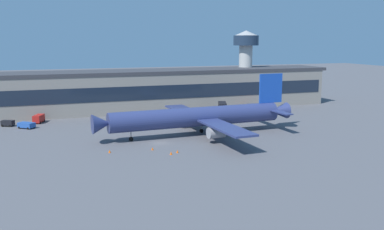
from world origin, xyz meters
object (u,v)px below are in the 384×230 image
Objects in this scene: traffic_cone_2 at (177,151)px; airliner at (200,117)px; pushback_tractor at (26,125)px; traffic_cone_1 at (171,153)px; crew_van at (39,118)px; traffic_cone_0 at (110,151)px; control_tower at (246,58)px; catering_truck at (222,108)px; baggage_tug at (8,123)px; traffic_cone_3 at (152,149)px; follow_me_car at (252,107)px.

airliner is at bearing 54.29° from traffic_cone_2.
traffic_cone_1 is (32.20, -42.82, -0.68)m from pushback_tractor.
crew_van is 7.96× the size of traffic_cone_0.
pushback_tractor is at bearing -163.23° from control_tower.
pushback_tractor is at bearing -114.33° from crew_van.
baggage_tug is at bearing 178.85° from catering_truck.
crew_van reaches higher than traffic_cone_2.
crew_van is 8.12× the size of traffic_cone_3.
control_tower is 7.24× the size of baggage_tug.
traffic_cone_1 is (-13.51, -17.26, -4.77)m from airliner.
traffic_cone_1 is (-52.67, -68.40, -18.32)m from control_tower.
pushback_tractor is 1.29× the size of baggage_tug.
pushback_tractor is at bearing 129.22° from traffic_cone_2.
traffic_cone_0 is (24.60, -41.54, -0.73)m from baggage_tug.
follow_me_car is (75.59, 0.42, -0.37)m from crew_van.
airliner reaches higher than traffic_cone_2.
traffic_cone_3 is at bearing -144.55° from airliner.
baggage_tug is 5.93× the size of traffic_cone_3.
catering_truck reaches higher than traffic_cone_3.
pushback_tractor is 53.58m from traffic_cone_1.
crew_van is 51.89m from traffic_cone_3.
follow_me_car is (-5.78, -17.40, -17.59)m from control_tower.
pushback_tractor is (-45.71, 25.56, -4.08)m from airliner.
crew_van is at bearing -179.68° from follow_me_car.
catering_truck is 1.44× the size of pushback_tractor.
baggage_tug is at bearing 130.15° from traffic_cone_2.
pushback_tractor is 8.51m from crew_van.
control_tower is at bearing 12.36° from crew_van.
baggage_tug is at bearing 120.64° from traffic_cone_0.
crew_van reaches higher than traffic_cone_0.
traffic_cone_2 is (34.08, -41.75, -0.69)m from pushback_tractor.
pushback_tractor is at bearing -176.75° from catering_truck.
traffic_cone_0 is 15.84m from traffic_cone_2.
airliner is 7.55× the size of catering_truck.
traffic_cone_0 is 0.99× the size of traffic_cone_2.
traffic_cone_0 is 0.97× the size of traffic_cone_1.
baggage_tug is (-5.45, 5.11, 0.04)m from pushback_tractor.
airliner reaches higher than baggage_tug.
control_tower is at bearing 48.48° from traffic_cone_3.
traffic_cone_2 is at bearing -50.78° from pushback_tractor.
airliner reaches higher than pushback_tractor.
airliner reaches higher than follow_me_car.
follow_me_car is 6.34× the size of traffic_cone_0.
traffic_cone_0 is (-59.94, -44.60, -0.74)m from follow_me_car.
crew_van is (8.95, 2.63, 0.37)m from baggage_tug.
baggage_tug is 5.78× the size of traffic_cone_2.
traffic_cone_2 reaches higher than traffic_cone_0.
pushback_tractor is at bearing 150.79° from airliner.
airliner is 10.87× the size of pushback_tractor.
traffic_cone_2 is at bearing -42.36° from traffic_cone_3.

